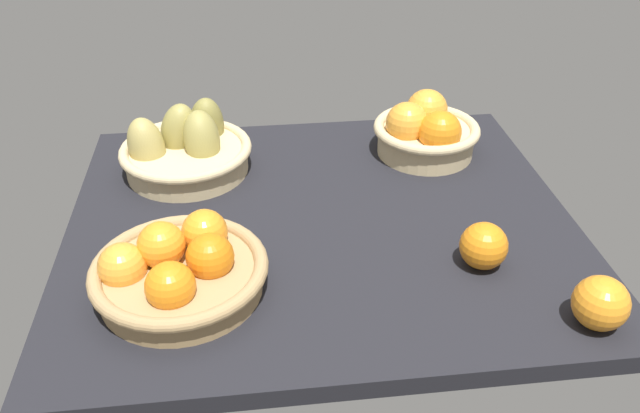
% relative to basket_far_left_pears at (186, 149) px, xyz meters
% --- Properties ---
extents(market_tray, '(0.84, 0.72, 0.03)m').
position_rel_basket_far_left_pears_xyz_m(market_tray, '(0.23, -0.19, -0.06)').
color(market_tray, black).
rests_on(market_tray, ground).
extents(basket_far_left_pears, '(0.24, 0.24, 0.14)m').
position_rel_basket_far_left_pears_xyz_m(basket_far_left_pears, '(0.00, 0.00, 0.00)').
color(basket_far_left_pears, '#D3BC8C').
rests_on(basket_far_left_pears, market_tray).
extents(basket_far_right, '(0.21, 0.21, 0.12)m').
position_rel_basket_far_left_pears_xyz_m(basket_far_right, '(0.46, 0.01, 0.01)').
color(basket_far_right, '#D3BC8C').
rests_on(basket_far_right, market_tray).
extents(basket_near_left, '(0.25, 0.25, 0.10)m').
position_rel_basket_far_left_pears_xyz_m(basket_near_left, '(0.01, -0.35, -0.01)').
color(basket_near_left, tan).
rests_on(basket_near_left, market_tray).
extents(loose_orange_front_gap, '(0.07, 0.07, 0.07)m').
position_rel_basket_far_left_pears_xyz_m(loose_orange_front_gap, '(0.57, -0.49, -0.01)').
color(loose_orange_front_gap, orange).
rests_on(loose_orange_front_gap, market_tray).
extents(loose_orange_back_gap, '(0.07, 0.07, 0.07)m').
position_rel_basket_far_left_pears_xyz_m(loose_orange_back_gap, '(0.46, -0.35, -0.01)').
color(loose_orange_back_gap, orange).
rests_on(loose_orange_back_gap, market_tray).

